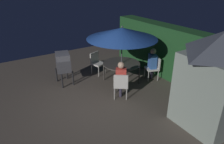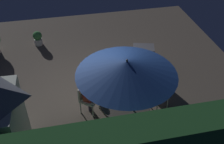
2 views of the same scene
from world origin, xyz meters
The scene contains 9 objects.
ground_plane centered at (0.00, 0.00, 0.00)m, with size 11.00×11.00×0.00m, color brown.
patio_table centered at (-0.85, 1.57, 0.72)m, with size 1.39×1.39×0.78m.
patio_umbrella centered at (-0.85, 1.57, 1.91)m, with size 2.52×2.52×2.16m.
bbq_grill centered at (-1.92, -0.30, 0.85)m, with size 0.80×0.66×1.20m.
chair_near_shed centered at (0.10, 0.88, 0.52)m, with size 0.65×0.65×0.90m.
chair_toward_hedge centered at (-2.05, 1.17, 0.52)m, with size 0.59×0.58×0.90m.
potted_plant_by_shed centered at (1.52, -3.17, 0.31)m, with size 0.36×0.36×0.59m.
person_in_red centered at (0.03, 0.93, 0.78)m, with size 0.39×0.42×1.26m.
person_in_blue centered at (-0.41, 2.72, 0.78)m, with size 0.40×0.35×1.26m.
Camera 2 is at (0.58, 6.62, 5.82)m, focal length 43.52 mm.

